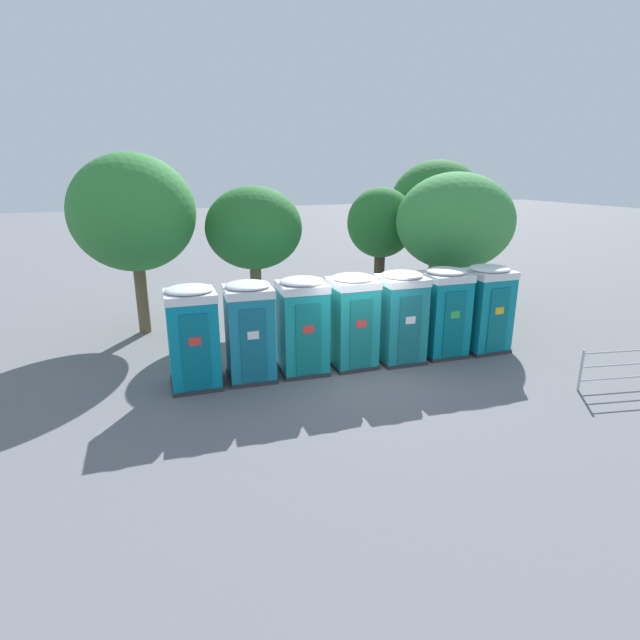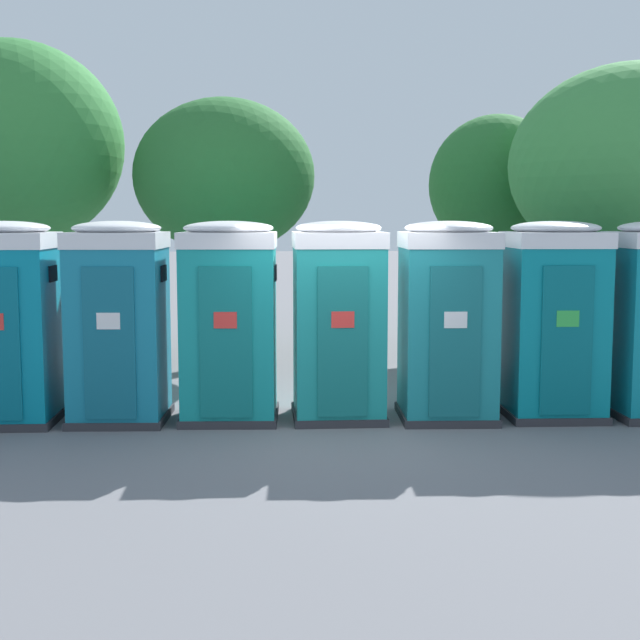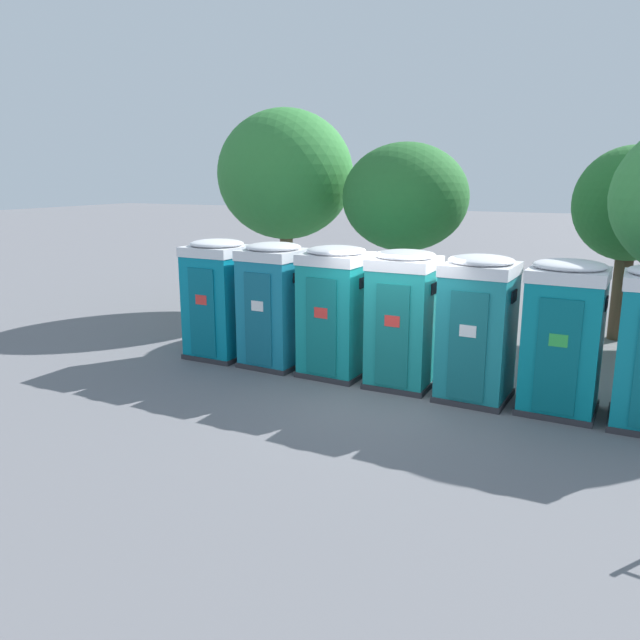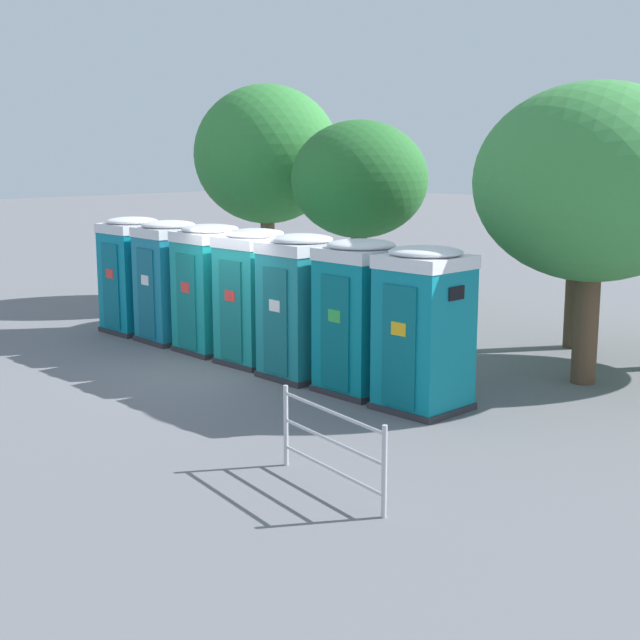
{
  "view_description": "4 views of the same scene",
  "coord_description": "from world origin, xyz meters",
  "px_view_note": "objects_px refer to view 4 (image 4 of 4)",
  "views": [
    {
      "loc": [
        -5.35,
        -11.06,
        5.17
      ],
      "look_at": [
        -0.89,
        0.57,
        1.38
      ],
      "focal_mm": 28.0,
      "sensor_mm": 36.0,
      "label": 1
    },
    {
      "loc": [
        -1.26,
        -10.69,
        2.57
      ],
      "look_at": [
        -0.2,
        0.53,
        1.28
      ],
      "focal_mm": 50.0,
      "sensor_mm": 36.0,
      "label": 2
    },
    {
      "loc": [
        3.4,
        -10.21,
        3.84
      ],
      "look_at": [
        -1.69,
        0.61,
        1.06
      ],
      "focal_mm": 35.0,
      "sensor_mm": 36.0,
      "label": 3
    },
    {
      "loc": [
        12.32,
        -10.41,
        3.92
      ],
      "look_at": [
        1.86,
        0.4,
        1.08
      ],
      "focal_mm": 50.0,
      "sensor_mm": 36.0,
      "label": 4
    }
  ],
  "objects_px": {
    "portapotty_1": "(170,281)",
    "portapotty_0": "(134,274)",
    "event_barrier": "(331,443)",
    "portapotty_3": "(255,296)",
    "portapotty_2": "(211,288)",
    "portapotty_6": "(424,328)",
    "street_tree_0": "(359,181)",
    "street_tree_1": "(594,183)",
    "street_tree_2": "(581,191)",
    "portapotty_5": "(360,316)",
    "street_tree_4": "(267,155)",
    "portapotty_4": "(301,306)"
  },
  "relations": [
    {
      "from": "portapotty_1",
      "to": "portapotty_0",
      "type": "bearing_deg",
      "value": 178.04
    },
    {
      "from": "event_barrier",
      "to": "portapotty_3",
      "type": "bearing_deg",
      "value": 145.89
    },
    {
      "from": "portapotty_3",
      "to": "portapotty_2",
      "type": "bearing_deg",
      "value": 176.89
    },
    {
      "from": "portapotty_6",
      "to": "portapotty_3",
      "type": "bearing_deg",
      "value": 176.36
    },
    {
      "from": "street_tree_0",
      "to": "street_tree_1",
      "type": "bearing_deg",
      "value": -13.92
    },
    {
      "from": "portapotty_0",
      "to": "portapotty_6",
      "type": "height_order",
      "value": "same"
    },
    {
      "from": "portapotty_3",
      "to": "street_tree_2",
      "type": "bearing_deg",
      "value": 56.24
    },
    {
      "from": "portapotty_5",
      "to": "street_tree_1",
      "type": "relative_size",
      "value": 0.5
    },
    {
      "from": "street_tree_2",
      "to": "event_barrier",
      "type": "xyz_separation_m",
      "value": [
        1.81,
        -9.13,
        -2.6
      ]
    },
    {
      "from": "street_tree_0",
      "to": "street_tree_2",
      "type": "height_order",
      "value": "street_tree_0"
    },
    {
      "from": "portapotty_2",
      "to": "street_tree_0",
      "type": "distance_m",
      "value": 4.95
    },
    {
      "from": "portapotty_1",
      "to": "street_tree_0",
      "type": "height_order",
      "value": "street_tree_0"
    },
    {
      "from": "portapotty_0",
      "to": "portapotty_3",
      "type": "bearing_deg",
      "value": -2.22
    },
    {
      "from": "portapotty_3",
      "to": "street_tree_1",
      "type": "bearing_deg",
      "value": 29.75
    },
    {
      "from": "portapotty_2",
      "to": "portapotty_6",
      "type": "distance_m",
      "value": 5.56
    },
    {
      "from": "street_tree_4",
      "to": "event_barrier",
      "type": "distance_m",
      "value": 14.15
    },
    {
      "from": "portapotty_6",
      "to": "event_barrier",
      "type": "relative_size",
      "value": 1.26
    },
    {
      "from": "portapotty_1",
      "to": "street_tree_1",
      "type": "bearing_deg",
      "value": 19.67
    },
    {
      "from": "portapotty_0",
      "to": "portapotty_1",
      "type": "xyz_separation_m",
      "value": [
        1.39,
        -0.05,
        0.0
      ]
    },
    {
      "from": "event_barrier",
      "to": "street_tree_0",
      "type": "bearing_deg",
      "value": 129.88
    },
    {
      "from": "street_tree_1",
      "to": "portapotty_2",
      "type": "bearing_deg",
      "value": -156.29
    },
    {
      "from": "portapotty_3",
      "to": "portapotty_5",
      "type": "distance_m",
      "value": 2.78
    },
    {
      "from": "street_tree_0",
      "to": "event_barrier",
      "type": "distance_m",
      "value": 11.14
    },
    {
      "from": "portapotty_0",
      "to": "event_barrier",
      "type": "xyz_separation_m",
      "value": [
        9.61,
        -3.85,
        -0.72
      ]
    },
    {
      "from": "portapotty_5",
      "to": "portapotty_6",
      "type": "distance_m",
      "value": 1.39
    },
    {
      "from": "portapotty_5",
      "to": "street_tree_0",
      "type": "xyz_separation_m",
      "value": [
        -4.26,
        4.76,
        2.0
      ]
    },
    {
      "from": "street_tree_1",
      "to": "street_tree_4",
      "type": "xyz_separation_m",
      "value": [
        -10.33,
        2.13,
        0.43
      ]
    },
    {
      "from": "portapotty_6",
      "to": "street_tree_4",
      "type": "height_order",
      "value": "street_tree_4"
    },
    {
      "from": "portapotty_0",
      "to": "street_tree_1",
      "type": "xyz_separation_m",
      "value": [
        9.34,
        2.79,
        2.13
      ]
    },
    {
      "from": "portapotty_2",
      "to": "street_tree_0",
      "type": "bearing_deg",
      "value": 91.23
    },
    {
      "from": "street_tree_0",
      "to": "street_tree_4",
      "type": "bearing_deg",
      "value": 172.47
    },
    {
      "from": "portapotty_2",
      "to": "portapotty_4",
      "type": "height_order",
      "value": "same"
    },
    {
      "from": "portapotty_2",
      "to": "portapotty_5",
      "type": "relative_size",
      "value": 1.0
    },
    {
      "from": "portapotty_1",
      "to": "portapotty_4",
      "type": "height_order",
      "value": "same"
    },
    {
      "from": "portapotty_1",
      "to": "portapotty_4",
      "type": "xyz_separation_m",
      "value": [
        4.16,
        -0.27,
        -0.0
      ]
    },
    {
      "from": "portapotty_0",
      "to": "portapotty_1",
      "type": "bearing_deg",
      "value": -1.96
    },
    {
      "from": "street_tree_1",
      "to": "event_barrier",
      "type": "height_order",
      "value": "street_tree_1"
    },
    {
      "from": "portapotty_1",
      "to": "portapotty_2",
      "type": "relative_size",
      "value": 1.0
    },
    {
      "from": "street_tree_2",
      "to": "event_barrier",
      "type": "distance_m",
      "value": 9.66
    },
    {
      "from": "portapotty_1",
      "to": "portapotty_3",
      "type": "relative_size",
      "value": 1.0
    },
    {
      "from": "portapotty_5",
      "to": "street_tree_4",
      "type": "height_order",
      "value": "street_tree_4"
    },
    {
      "from": "portapotty_4",
      "to": "portapotty_1",
      "type": "bearing_deg",
      "value": 176.29
    },
    {
      "from": "portapotty_3",
      "to": "portapotty_5",
      "type": "bearing_deg",
      "value": -3.23
    },
    {
      "from": "portapotty_1",
      "to": "event_barrier",
      "type": "relative_size",
      "value": 1.26
    },
    {
      "from": "portapotty_0",
      "to": "portapotty_1",
      "type": "distance_m",
      "value": 1.39
    },
    {
      "from": "portapotty_3",
      "to": "street_tree_2",
      "type": "xyz_separation_m",
      "value": [
        3.64,
        5.44,
        1.88
      ]
    },
    {
      "from": "street_tree_0",
      "to": "street_tree_2",
      "type": "relative_size",
      "value": 1.03
    },
    {
      "from": "portapotty_1",
      "to": "portapotty_6",
      "type": "bearing_deg",
      "value": -3.12
    },
    {
      "from": "portapotty_5",
      "to": "street_tree_0",
      "type": "distance_m",
      "value": 6.69
    },
    {
      "from": "street_tree_4",
      "to": "street_tree_2",
      "type": "bearing_deg",
      "value": 2.3
    }
  ]
}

